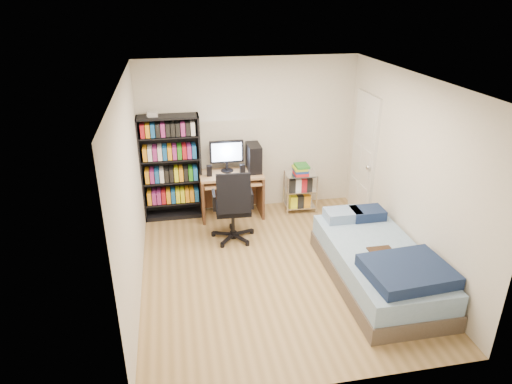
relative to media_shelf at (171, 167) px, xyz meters
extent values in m
cube|color=#A38251|center=(1.28, -1.84, -0.89)|extent=(3.50, 4.00, 0.04)
cube|color=white|center=(1.28, -1.84, 1.65)|extent=(3.50, 4.00, 0.04)
cube|color=beige|center=(1.28, 0.18, 0.38)|extent=(3.50, 0.04, 2.50)
cube|color=beige|center=(1.28, -3.86, 0.38)|extent=(3.50, 0.04, 2.50)
cube|color=beige|center=(-0.49, -1.84, 0.38)|extent=(0.04, 4.00, 2.50)
cube|color=beige|center=(3.05, -1.84, 0.38)|extent=(0.04, 4.00, 2.50)
cube|color=black|center=(0.00, 0.00, -0.02)|extent=(0.95, 0.32, 1.69)
cube|color=black|center=(0.00, 0.00, -0.60)|extent=(0.88, 0.29, 0.02)
cube|color=#AA1621|center=(0.00, -0.01, -0.48)|extent=(0.82, 0.25, 0.20)
cube|color=black|center=(0.00, 0.00, -0.23)|extent=(0.88, 0.29, 0.02)
cube|color=#1758A1|center=(0.00, -0.01, -0.11)|extent=(0.82, 0.25, 0.20)
cube|color=black|center=(0.00, 0.00, 0.13)|extent=(0.88, 0.29, 0.02)
cube|color=yellow|center=(0.00, -0.01, 0.26)|extent=(0.82, 0.25, 0.20)
cube|color=black|center=(0.00, 0.00, 0.50)|extent=(0.88, 0.29, 0.02)
cube|color=#257F1B|center=(0.00, -0.01, 0.62)|extent=(0.82, 0.25, 0.20)
cube|color=silver|center=(-0.21, 0.00, 0.85)|extent=(0.15, 0.13, 0.07)
cube|color=tan|center=(0.93, -0.15, -0.14)|extent=(1.00, 0.55, 0.04)
cube|color=#36291D|center=(0.46, -0.15, -0.51)|extent=(0.04, 0.55, 0.71)
cube|color=#36291D|center=(1.41, -0.15, -0.51)|extent=(0.04, 0.55, 0.71)
cube|color=#36291D|center=(0.93, 0.11, -0.49)|extent=(0.96, 0.03, 0.65)
cube|color=tan|center=(0.93, -0.23, -0.24)|extent=(0.90, 0.45, 0.02)
cube|color=black|center=(0.93, -0.25, -0.21)|extent=(0.44, 0.15, 0.02)
cube|color=black|center=(0.88, -0.04, 0.21)|extent=(0.54, 0.05, 0.36)
cube|color=#CCDBFF|center=(0.88, -0.07, 0.21)|extent=(0.48, 0.01, 0.30)
cube|color=black|center=(1.31, -0.10, 0.10)|extent=(0.20, 0.42, 0.44)
cube|color=black|center=(0.59, -0.20, -0.03)|extent=(0.08, 0.08, 0.17)
cube|color=black|center=(1.10, -0.25, -0.03)|extent=(0.08, 0.08, 0.17)
cylinder|color=black|center=(0.85, -0.90, -0.59)|extent=(0.05, 0.05, 0.39)
cube|color=black|center=(0.85, -0.90, -0.37)|extent=(0.52, 0.52, 0.08)
cube|color=black|center=(0.84, -1.13, -0.04)|extent=(0.48, 0.17, 0.57)
cube|color=black|center=(0.58, -0.89, -0.22)|extent=(0.06, 0.31, 0.23)
cube|color=black|center=(1.12, -0.91, -0.22)|extent=(0.06, 0.31, 0.23)
cylinder|color=silver|center=(1.83, -0.33, -0.53)|extent=(0.02, 0.02, 0.67)
cylinder|color=silver|center=(2.32, -0.35, -0.53)|extent=(0.02, 0.02, 0.67)
cylinder|color=silver|center=(1.85, 0.01, -0.53)|extent=(0.02, 0.02, 0.67)
cylinder|color=silver|center=(2.33, -0.01, -0.53)|extent=(0.02, 0.02, 0.67)
cube|color=silver|center=(2.08, -0.17, -0.77)|extent=(0.50, 0.37, 0.02)
cube|color=silver|center=(2.08, -0.17, -0.48)|extent=(0.50, 0.37, 0.02)
cube|color=silver|center=(2.08, -0.17, -0.21)|extent=(0.50, 0.37, 0.02)
cube|color=red|center=(2.08, -0.17, -0.12)|extent=(0.22, 0.28, 0.15)
cube|color=brown|center=(2.47, -2.36, -0.76)|extent=(1.08, 2.16, 0.22)
cube|color=#86A6C8|center=(2.47, -2.36, -0.52)|extent=(1.04, 2.12, 0.26)
cube|color=#142140|center=(2.53, -2.96, -0.33)|extent=(0.97, 0.82, 0.15)
cube|color=#A0C1E3|center=(2.31, -1.50, -0.32)|extent=(0.49, 0.32, 0.14)
cube|color=#142140|center=(2.67, -1.52, -0.32)|extent=(0.45, 0.32, 0.14)
cube|color=#462A16|center=(2.47, -2.42, -0.38)|extent=(0.30, 0.24, 0.02)
cube|color=silver|center=(3.01, -0.49, 0.13)|extent=(0.05, 0.80, 2.00)
sphere|color=silver|center=(2.95, -0.81, 0.08)|extent=(0.08, 0.08, 0.08)
camera|label=1|loc=(0.06, -6.85, 2.56)|focal=32.00mm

